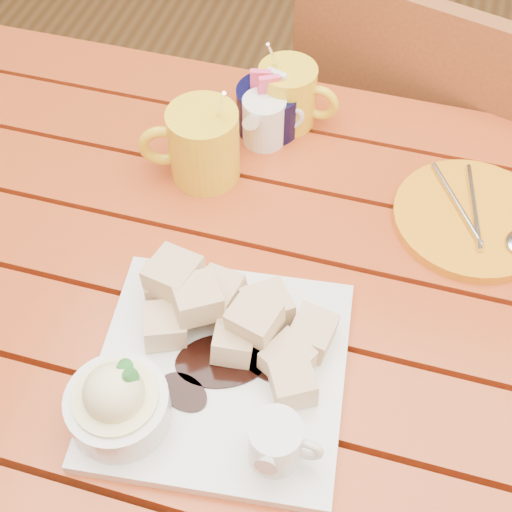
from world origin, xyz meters
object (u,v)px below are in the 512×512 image
(orange_saucer, at_px, (473,219))
(dessert_plate, at_px, (200,368))
(table, at_px, (249,330))
(coffee_mug_right, at_px, (289,95))
(coffee_mug_left, at_px, (201,144))
(chair_far, at_px, (414,156))

(orange_saucer, bearing_deg, dessert_plate, -129.85)
(table, distance_m, coffee_mug_right, 0.34)
(dessert_plate, distance_m, coffee_mug_right, 0.44)
(coffee_mug_left, xyz_separation_m, chair_far, (0.28, 0.39, -0.31))
(coffee_mug_right, xyz_separation_m, chair_far, (0.20, 0.25, -0.30))
(dessert_plate, bearing_deg, coffee_mug_right, 91.94)
(dessert_plate, bearing_deg, table, 85.36)
(coffee_mug_left, bearing_deg, table, -73.81)
(dessert_plate, xyz_separation_m, chair_far, (0.18, 0.69, -0.29))
(coffee_mug_left, relative_size, chair_far, 0.18)
(orange_saucer, bearing_deg, chair_far, 102.59)
(coffee_mug_left, distance_m, coffee_mug_right, 0.16)
(coffee_mug_right, height_order, orange_saucer, coffee_mug_right)
(table, bearing_deg, orange_saucer, 34.40)
(dessert_plate, xyz_separation_m, coffee_mug_left, (-0.10, 0.31, 0.02))
(dessert_plate, height_order, coffee_mug_right, coffee_mug_right)
(orange_saucer, distance_m, chair_far, 0.47)
(table, height_order, chair_far, chair_far)
(chair_far, bearing_deg, coffee_mug_right, 67.28)
(dessert_plate, xyz_separation_m, coffee_mug_right, (-0.01, 0.44, 0.02))
(table, xyz_separation_m, chair_far, (0.17, 0.55, -0.15))
(coffee_mug_left, distance_m, chair_far, 0.57)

